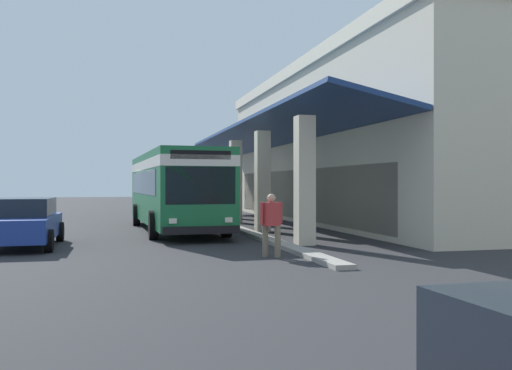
{
  "coord_description": "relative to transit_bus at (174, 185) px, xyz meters",
  "views": [
    {
      "loc": [
        25.16,
        -1.78,
        1.89
      ],
      "look_at": [
        6.6,
        2.91,
        1.86
      ],
      "focal_mm": 39.23,
      "sensor_mm": 36.0,
      "label": 1
    }
  ],
  "objects": [
    {
      "name": "plaza_building",
      "position": [
        -3.72,
        12.18,
        2.1
      ],
      "size": [
        25.95,
        15.27,
        7.91
      ],
      "color": "beige",
      "rests_on": "ground"
    },
    {
      "name": "pedestrian",
      "position": [
        9.09,
        1.57,
        -0.93
      ],
      "size": [
        0.41,
        0.65,
        1.64
      ],
      "color": "#726651",
      "rests_on": "ground"
    },
    {
      "name": "curb_strip",
      "position": [
        -3.72,
        2.55,
        -1.79
      ],
      "size": [
        30.78,
        0.5,
        0.12
      ],
      "primitive_type": "cube",
      "color": "#9E998E",
      "rests_on": "ground"
    },
    {
      "name": "parked_sedan_blue",
      "position": [
        5.05,
        -5.03,
        -1.1
      ],
      "size": [
        4.41,
        2.04,
        1.47
      ],
      "color": "navy",
      "rests_on": "ground"
    },
    {
      "name": "ground",
      "position": [
        -2.12,
        7.42,
        -1.85
      ],
      "size": [
        120.0,
        120.0,
        0.0
      ],
      "primitive_type": "plane",
      "color": "#2D2D30"
    },
    {
      "name": "transit_bus",
      "position": [
        0.0,
        0.0,
        0.0
      ],
      "size": [
        11.32,
        3.17,
        3.34
      ],
      "color": "#196638",
      "rests_on": "ground"
    },
    {
      "name": "potted_palm",
      "position": [
        -8.39,
        3.81,
        -1.24
      ],
      "size": [
        1.62,
        1.52,
        3.13
      ],
      "color": "brown",
      "rests_on": "ground"
    }
  ]
}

